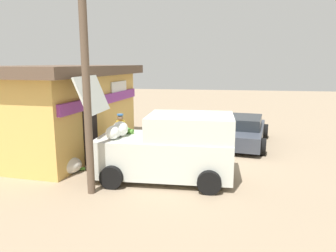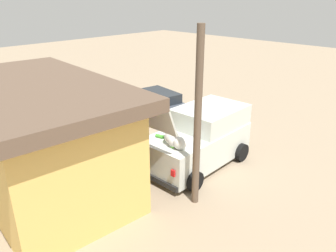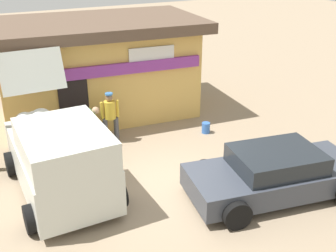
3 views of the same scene
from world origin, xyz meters
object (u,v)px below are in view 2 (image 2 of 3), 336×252
(unloaded_banana_pile, at_px, (131,193))
(paint_bucket, at_px, (88,131))
(delivery_van, at_px, (199,138))
(customer_bending, at_px, (131,150))
(parked_sedan, at_px, (157,104))
(vendor_standing, at_px, (114,141))
(storefront_bar, at_px, (38,137))

(unloaded_banana_pile, relative_size, paint_bucket, 2.67)
(delivery_van, xyz_separation_m, customer_bending, (1.18, 2.08, -0.16))
(parked_sedan, height_order, vendor_standing, vendor_standing)
(customer_bending, bearing_deg, delivery_van, -119.61)
(storefront_bar, relative_size, paint_bucket, 21.22)
(vendor_standing, bearing_deg, delivery_van, -133.00)
(customer_bending, relative_size, unloaded_banana_pile, 1.40)
(parked_sedan, relative_size, customer_bending, 3.43)
(paint_bucket, bearing_deg, unloaded_banana_pile, 160.60)
(delivery_van, bearing_deg, vendor_standing, 47.00)
(parked_sedan, distance_m, unloaded_banana_pile, 7.24)
(vendor_standing, distance_m, paint_bucket, 3.13)
(unloaded_banana_pile, bearing_deg, parked_sedan, -49.88)
(delivery_van, bearing_deg, customer_bending, 60.39)
(storefront_bar, height_order, parked_sedan, storefront_bar)
(storefront_bar, xyz_separation_m, customer_bending, (-1.24, -2.48, -0.90))
(storefront_bar, relative_size, delivery_van, 1.68)
(storefront_bar, xyz_separation_m, paint_bucket, (2.54, -3.16, -1.54))
(storefront_bar, xyz_separation_m, unloaded_banana_pile, (-2.48, -1.40, -1.48))
(storefront_bar, relative_size, customer_bending, 5.69)
(delivery_van, distance_m, customer_bending, 2.40)
(storefront_bar, distance_m, unloaded_banana_pile, 3.20)
(vendor_standing, height_order, paint_bucket, vendor_standing)
(delivery_van, height_order, vendor_standing, delivery_van)
(storefront_bar, distance_m, delivery_van, 5.22)
(vendor_standing, bearing_deg, paint_bucket, -14.57)
(storefront_bar, distance_m, parked_sedan, 7.36)
(delivery_van, bearing_deg, paint_bucket, 15.69)
(vendor_standing, relative_size, paint_bucket, 4.55)
(unloaded_banana_pile, bearing_deg, paint_bucket, -19.40)
(delivery_van, distance_m, paint_bucket, 5.22)
(parked_sedan, height_order, paint_bucket, parked_sedan)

